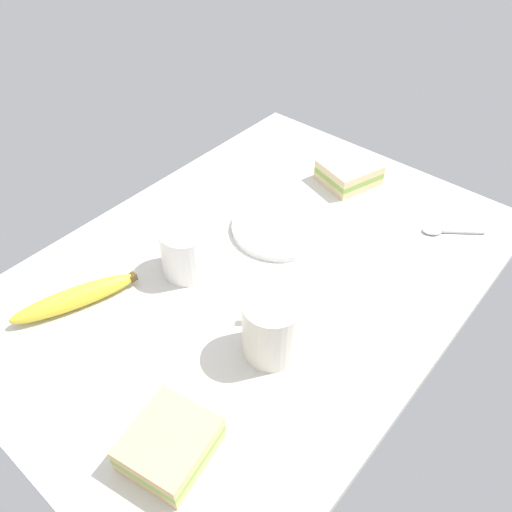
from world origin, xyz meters
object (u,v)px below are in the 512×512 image
at_px(spoon, 443,231).
at_px(coffee_mug_black, 272,327).
at_px(banana, 75,298).
at_px(plate_of_food, 280,227).
at_px(coffee_mug_milky, 186,250).
at_px(sandwich_side, 349,172).
at_px(sandwich_main, 170,444).

bearing_deg(spoon, coffee_mug_black, 169.44).
bearing_deg(coffee_mug_black, banana, 114.93).
bearing_deg(coffee_mug_black, plate_of_food, 35.55).
xyz_separation_m(coffee_mug_milky, banana, (-0.17, 0.08, -0.03)).
xyz_separation_m(plate_of_food, coffee_mug_black, (-0.22, -0.16, 0.05)).
relative_size(coffee_mug_black, banana, 0.52).
height_order(plate_of_food, banana, banana).
relative_size(coffee_mug_milky, sandwich_side, 0.83).
bearing_deg(coffee_mug_milky, plate_of_food, -16.21).
height_order(sandwich_main, spoon, sandwich_main).
relative_size(coffee_mug_black, coffee_mug_milky, 0.96).
relative_size(sandwich_main, banana, 0.61).
relative_size(sandwich_side, banana, 0.65).
bearing_deg(coffee_mug_milky, spoon, -37.80).
relative_size(coffee_mug_black, sandwich_side, 0.79).
height_order(plate_of_food, sandwich_side, sandwich_side).
xyz_separation_m(coffee_mug_milky, spoon, (0.37, -0.29, -0.04)).
distance_m(coffee_mug_milky, sandwich_main, 0.32).
bearing_deg(coffee_mug_milky, coffee_mug_black, -100.03).
height_order(coffee_mug_milky, banana, coffee_mug_milky).
distance_m(banana, spoon, 0.65).
distance_m(plate_of_food, sandwich_side, 0.21).
relative_size(plate_of_food, sandwich_side, 1.39).
bearing_deg(sandwich_main, coffee_mug_milky, 42.04).
relative_size(coffee_mug_milky, sandwich_main, 0.88).
bearing_deg(banana, spoon, -33.92).
relative_size(coffee_mug_milky, banana, 0.54).
bearing_deg(banana, coffee_mug_milky, -24.21).
xyz_separation_m(coffee_mug_black, sandwich_side, (0.43, 0.15, -0.03)).
distance_m(coffee_mug_milky, sandwich_side, 0.40).
relative_size(plate_of_food, spoon, 1.82).
xyz_separation_m(sandwich_main, banana, (0.07, 0.29, -0.00)).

